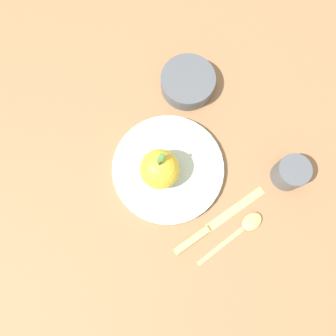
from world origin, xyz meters
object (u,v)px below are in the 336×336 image
object	(u,v)px
apple	(160,169)
side_bowl	(188,82)
spoon	(245,227)
knife	(211,226)
dinner_plate	(168,169)
cup	(291,172)

from	to	relation	value
apple	side_bowl	bearing A→B (deg)	0.96
side_bowl	spoon	size ratio (longest dim) A/B	0.83
apple	spoon	size ratio (longest dim) A/B	0.66
apple	spoon	xyz separation A→B (m)	(-0.06, -0.21, -0.06)
apple	side_bowl	world-z (taller)	apple
knife	spoon	world-z (taller)	spoon
dinner_plate	cup	distance (m)	0.26
cup	spoon	size ratio (longest dim) A/B	0.46
side_bowl	spoon	distance (m)	0.35
side_bowl	spoon	bearing A→B (deg)	-142.94
side_bowl	knife	distance (m)	0.33
cup	spoon	xyz separation A→B (m)	(-0.14, 0.06, -0.03)
knife	dinner_plate	bearing A→B (deg)	53.78
cup	knife	xyz separation A→B (m)	(-0.16, 0.13, -0.03)
dinner_plate	spoon	xyz separation A→B (m)	(-0.07, -0.19, -0.01)
dinner_plate	apple	xyz separation A→B (m)	(-0.02, 0.01, 0.05)
apple	side_bowl	distance (m)	0.23
knife	spoon	distance (m)	0.07
cup	knife	size ratio (longest dim) A/B	0.35
apple	spoon	distance (m)	0.22
cup	knife	bearing A→B (deg)	140.47
side_bowl	cup	distance (m)	0.31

